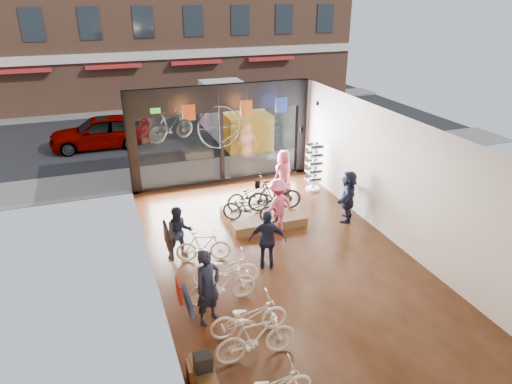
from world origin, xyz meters
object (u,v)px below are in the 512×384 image
customer_3 (277,206)px  sunglasses_rack (314,167)px  floor_bike_1 (256,338)px  floor_bike_3 (222,285)px  display_bike_mid (275,195)px  hung_bike (171,126)px  street_car (101,132)px  display_platform (263,216)px  display_bike_right (252,194)px  customer_2 (268,240)px  box_truck (235,115)px  floor_bike_2 (249,317)px  customer_5 (348,196)px  floor_bike_4 (225,269)px  penny_farthing (228,128)px  floor_bike_5 (203,246)px  display_bike_left (250,208)px  customer_1 (179,233)px  customer_0 (208,287)px  customer_4 (283,173)px

customer_3 → sunglasses_rack: bearing=-155.0°
floor_bike_1 → floor_bike_3: 1.99m
display_bike_mid → hung_bike: 4.04m
hung_bike → street_car: bearing=-3.1°
display_platform → display_bike_right: size_ratio=1.33×
street_car → display_platform: size_ratio=1.93×
customer_2 → box_truck: bearing=-81.7°
floor_bike_2 → customer_5: bearing=-47.3°
box_truck → customer_5: size_ratio=3.77×
floor_bike_4 → display_bike_mid: display_bike_mid is taller
penny_farthing → customer_5: bearing=-48.5°
floor_bike_5 → sunglasses_rack: 6.10m
floor_bike_4 → sunglasses_rack: bearing=-33.4°
customer_2 → sunglasses_rack: sunglasses_rack is taller
customer_3 → floor_bike_4: bearing=23.0°
floor_bike_5 → display_bike_mid: (2.82, 1.73, 0.38)m
street_car → hung_bike: 8.36m
display_bike_left → display_bike_right: size_ratio=0.99×
display_bike_mid → customer_3: bearing=172.1°
floor_bike_3 → floor_bike_4: 0.74m
floor_bike_4 → customer_1: 1.90m
display_bike_right → floor_bike_2: bearing=151.5°
display_bike_left → customer_2: (-0.26, -2.14, 0.08)m
customer_0 → customer_3: bearing=19.4°
customer_1 → customer_5: customer_5 is taller
street_car → customer_4: customer_4 is taller
street_car → customer_1: street_car is taller
floor_bike_4 → display_bike_mid: 3.99m
display_bike_right → street_car: bearing=16.7°
display_platform → display_bike_left: bearing=-139.1°
display_bike_left → floor_bike_5: bearing=156.7°
floor_bike_3 → customer_5: size_ratio=0.99×
floor_bike_1 → customer_1: (-0.68, 4.37, 0.25)m
floor_bike_3 → customer_2: size_ratio=0.99×
street_car → customer_1: 11.16m
floor_bike_2 → customer_4: customer_4 is taller
floor_bike_1 → customer_3: 5.48m
floor_bike_2 → display_bike_right: display_bike_right is taller
floor_bike_5 → floor_bike_3: bearing=-166.5°
hung_bike → display_bike_left: bearing=-160.5°
floor_bike_1 → customer_1: 4.43m
floor_bike_1 → customer_2: (1.43, 3.05, 0.33)m
box_truck → display_bike_right: 8.49m
display_bike_left → customer_3: 0.84m
display_bike_mid → penny_farthing: 3.10m
display_bike_left → display_bike_mid: size_ratio=1.00×
floor_bike_5 → customer_2: bearing=-106.7°
floor_bike_4 → display_platform: floor_bike_4 is taller
street_car → customer_4: bearing=36.9°
display_bike_right → customer_0: customer_0 is taller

